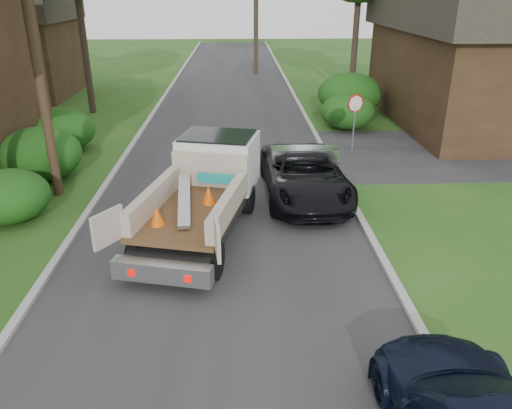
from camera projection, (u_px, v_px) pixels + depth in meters
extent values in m
plane|color=#1F4E16|center=(219.00, 268.00, 12.24)|extent=(120.00, 120.00, 0.00)
cube|color=#28282B|center=(227.00, 148.00, 21.40)|extent=(8.00, 90.00, 0.02)
cube|color=#28282B|center=(512.00, 152.00, 20.89)|extent=(16.00, 7.00, 0.02)
cube|color=#9E9E99|center=(130.00, 148.00, 21.24)|extent=(0.20, 90.00, 0.12)
cube|color=#9E9E99|center=(321.00, 146.00, 21.52)|extent=(0.20, 90.00, 0.12)
cylinder|color=slate|center=(353.00, 130.00, 20.27)|extent=(0.06, 0.06, 2.00)
cylinder|color=#B20A0A|center=(356.00, 103.00, 19.83)|extent=(0.71, 0.32, 0.76)
cylinder|color=#382619|center=(32.00, 37.00, 14.64)|extent=(0.30, 0.30, 10.00)
cube|color=#322214|center=(12.00, 59.00, 31.05)|extent=(7.00, 7.00, 4.50)
cube|color=#332B26|center=(3.00, 8.00, 29.87)|extent=(7.56, 7.56, 1.40)
cube|color=#322214|center=(490.00, 78.00, 24.61)|extent=(9.00, 12.00, 4.50)
cube|color=#332B26|center=(502.00, 11.00, 23.39)|extent=(9.72, 12.96, 1.60)
ellipsoid|color=#1D4610|center=(8.00, 196.00, 14.48)|extent=(2.34, 2.34, 1.53)
ellipsoid|color=#1D4610|center=(40.00, 154.00, 17.61)|extent=(2.86, 2.86, 1.87)
ellipsoid|color=#1D4610|center=(63.00, 130.00, 20.84)|extent=(2.60, 2.60, 1.70)
ellipsoid|color=#1D4610|center=(348.00, 112.00, 24.01)|extent=(2.60, 2.60, 1.70)
ellipsoid|color=#1D4610|center=(349.00, 94.00, 26.68)|extent=(3.38, 3.38, 2.21)
cylinder|color=#2D2119|center=(82.00, 26.00, 25.77)|extent=(0.36, 0.36, 9.00)
cylinder|color=#2D2119|center=(356.00, 26.00, 29.12)|extent=(0.36, 0.36, 8.50)
cylinder|color=#2D2119|center=(256.00, 0.00, 37.60)|extent=(0.36, 0.36, 11.00)
cylinder|color=black|center=(188.00, 194.00, 15.43)|extent=(0.50, 0.94, 0.90)
cylinder|color=black|center=(248.00, 199.00, 15.09)|extent=(0.50, 0.94, 0.90)
cylinder|color=black|center=(138.00, 253.00, 12.01)|extent=(0.50, 0.94, 0.90)
cylinder|color=black|center=(214.00, 261.00, 11.67)|extent=(0.50, 0.94, 0.90)
cube|color=black|center=(200.00, 216.00, 13.57)|extent=(3.27, 6.10, 0.24)
cube|color=silver|center=(219.00, 161.00, 15.11)|extent=(2.55, 2.26, 1.55)
cube|color=black|center=(218.00, 144.00, 14.89)|extent=(2.37, 2.08, 0.55)
cube|color=#472D19|center=(191.00, 214.00, 12.79)|extent=(2.97, 4.01, 0.12)
cube|color=beige|center=(210.00, 170.00, 14.19)|extent=(2.16, 0.60, 1.00)
cube|color=beige|center=(153.00, 198.00, 12.83)|extent=(1.02, 3.37, 0.60)
cube|color=beige|center=(229.00, 204.00, 12.48)|extent=(1.02, 3.37, 0.60)
cube|color=silver|center=(162.00, 272.00, 11.04)|extent=(2.32, 0.87, 0.45)
cube|color=#B20505|center=(131.00, 273.00, 10.99)|extent=(0.16, 0.08, 0.16)
cube|color=#B20505|center=(188.00, 279.00, 10.76)|extent=(0.16, 0.08, 0.16)
cube|color=beige|center=(108.00, 228.00, 11.03)|extent=(0.56, 0.80, 0.80)
cube|color=beige|center=(217.00, 238.00, 10.59)|extent=(0.19, 0.90, 0.80)
cube|color=silver|center=(184.00, 199.00, 12.78)|extent=(0.51, 2.60, 0.46)
cone|color=#F2590A|center=(157.00, 215.00, 11.96)|extent=(0.43, 0.43, 0.50)
cone|color=#F2590A|center=(208.00, 195.00, 13.15)|extent=(0.43, 0.43, 0.50)
cube|color=#148C84|center=(216.00, 179.00, 13.98)|extent=(1.09, 0.35, 0.28)
imported|color=black|center=(305.00, 175.00, 16.15)|extent=(2.72, 5.57, 1.52)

